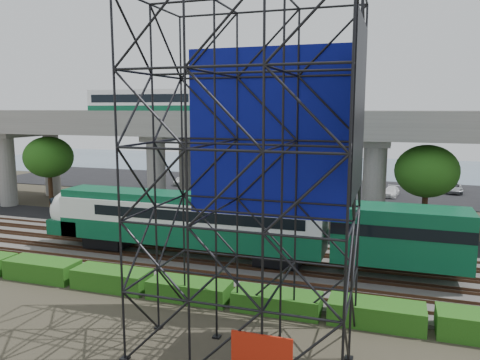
% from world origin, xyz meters
% --- Properties ---
extents(ground, '(140.00, 140.00, 0.00)m').
position_xyz_m(ground, '(0.00, 0.00, 0.00)').
color(ground, '#474233').
rests_on(ground, ground).
extents(ballast_bed, '(90.00, 12.00, 0.20)m').
position_xyz_m(ballast_bed, '(0.00, 2.00, 0.10)').
color(ballast_bed, slate).
rests_on(ballast_bed, ground).
extents(service_road, '(90.00, 5.00, 0.08)m').
position_xyz_m(service_road, '(0.00, 10.50, 0.04)').
color(service_road, black).
rests_on(service_road, ground).
extents(parking_lot, '(90.00, 18.00, 0.08)m').
position_xyz_m(parking_lot, '(0.00, 34.00, 0.04)').
color(parking_lot, black).
rests_on(parking_lot, ground).
extents(harbor_water, '(140.00, 40.00, 0.03)m').
position_xyz_m(harbor_water, '(0.00, 56.00, 0.01)').
color(harbor_water, '#456072').
rests_on(harbor_water, ground).
extents(rail_tracks, '(90.00, 9.52, 0.16)m').
position_xyz_m(rail_tracks, '(0.00, 2.00, 0.28)').
color(rail_tracks, '#472D1E').
rests_on(rail_tracks, ballast_bed).
extents(commuter_train, '(29.30, 3.06, 4.30)m').
position_xyz_m(commuter_train, '(0.18, 2.00, 2.88)').
color(commuter_train, black).
rests_on(commuter_train, rail_tracks).
extents(overpass, '(80.00, 12.00, 12.40)m').
position_xyz_m(overpass, '(-0.95, 16.00, 8.21)').
color(overpass, '#9E9B93').
rests_on(overpass, ground).
extents(scaffold_tower, '(9.36, 6.36, 15.00)m').
position_xyz_m(scaffold_tower, '(5.56, -7.98, 7.47)').
color(scaffold_tower, black).
rests_on(scaffold_tower, ground).
extents(hedge_strip, '(34.60, 1.80, 1.20)m').
position_xyz_m(hedge_strip, '(1.01, -4.30, 0.56)').
color(hedge_strip, '#1C5112').
rests_on(hedge_strip, ground).
extents(trees, '(40.94, 16.94, 7.69)m').
position_xyz_m(trees, '(-4.67, 16.17, 5.57)').
color(trees, '#382314').
rests_on(trees, ground).
extents(suv, '(5.37, 2.64, 1.47)m').
position_xyz_m(suv, '(-6.43, 10.45, 0.81)').
color(suv, black).
rests_on(suv, service_road).
extents(parked_cars, '(37.05, 9.52, 1.29)m').
position_xyz_m(parked_cars, '(0.63, 33.73, 0.68)').
color(parked_cars, white).
rests_on(parked_cars, parking_lot).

